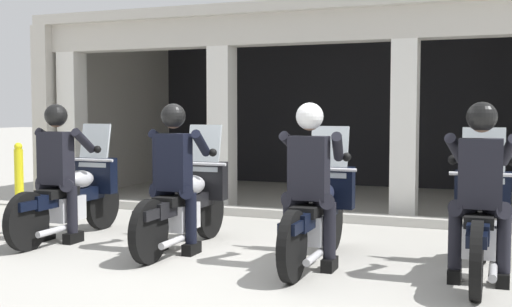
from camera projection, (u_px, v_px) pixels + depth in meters
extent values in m
plane|color=#A8A59E|center=(318.00, 216.00, 9.28)|extent=(80.00, 80.00, 0.00)
cube|color=black|center=(363.00, 113.00, 13.03)|extent=(9.28, 0.24, 2.92)
cube|color=#BCB7AD|center=(309.00, 28.00, 9.28)|extent=(9.28, 0.36, 0.44)
cube|color=#BCB7AD|center=(340.00, 24.00, 11.02)|extent=(9.28, 4.48, 0.16)
cube|color=#BCB7AD|center=(115.00, 113.00, 12.75)|extent=(0.30, 4.48, 2.92)
cube|color=silver|center=(73.00, 127.00, 10.86)|extent=(0.35, 0.36, 2.48)
cube|color=silver|center=(222.00, 128.00, 9.87)|extent=(0.35, 0.36, 2.48)
cube|color=silver|center=(405.00, 130.00, 8.89)|extent=(0.35, 0.36, 2.48)
cube|color=#B7B5AD|center=(298.00, 215.00, 8.99)|extent=(8.88, 0.24, 0.12)
cylinder|color=black|center=(102.00, 204.00, 8.22)|extent=(0.09, 0.64, 0.64)
cylinder|color=black|center=(27.00, 221.00, 6.92)|extent=(0.09, 0.64, 0.64)
cube|color=black|center=(102.00, 188.00, 8.21)|extent=(0.14, 0.44, 0.08)
cube|color=silver|center=(65.00, 208.00, 7.52)|extent=(0.28, 0.44, 0.28)
cube|color=black|center=(67.00, 197.00, 7.56)|extent=(0.18, 1.24, 0.16)
ellipsoid|color=#B2B2B7|center=(79.00, 180.00, 7.75)|extent=(0.26, 0.48, 0.22)
cube|color=black|center=(57.00, 193.00, 7.39)|extent=(0.24, 0.52, 0.10)
cube|color=black|center=(30.00, 204.00, 6.96)|extent=(0.16, 0.48, 0.10)
cylinder|color=silver|center=(99.00, 186.00, 8.15)|extent=(0.05, 0.24, 0.53)
cube|color=black|center=(96.00, 175.00, 8.09)|extent=(0.52, 0.16, 0.44)
sphere|color=silver|center=(101.00, 173.00, 8.18)|extent=(0.18, 0.18, 0.18)
cube|color=silver|center=(95.00, 146.00, 8.04)|extent=(0.40, 0.14, 0.54)
cylinder|color=silver|center=(91.00, 160.00, 7.98)|extent=(0.62, 0.04, 0.04)
cylinder|color=silver|center=(54.00, 231.00, 7.17)|extent=(0.07, 0.55, 0.07)
cube|color=black|center=(56.00, 158.00, 7.34)|extent=(0.36, 0.22, 0.60)
cube|color=#14193F|center=(62.00, 156.00, 7.45)|extent=(0.05, 0.02, 0.32)
sphere|color=#936B51|center=(56.00, 118.00, 7.33)|extent=(0.21, 0.21, 0.21)
sphere|color=black|center=(56.00, 115.00, 7.33)|extent=(0.26, 0.26, 0.26)
cylinder|color=black|center=(67.00, 185.00, 7.33)|extent=(0.26, 0.29, 0.17)
cylinder|color=black|center=(72.00, 210.00, 7.33)|extent=(0.12, 0.12, 0.53)
cube|color=black|center=(73.00, 238.00, 7.36)|extent=(0.11, 0.26, 0.12)
cylinder|color=black|center=(47.00, 184.00, 7.43)|extent=(0.26, 0.29, 0.17)
cylinder|color=black|center=(44.00, 208.00, 7.47)|extent=(0.12, 0.12, 0.53)
cube|color=black|center=(45.00, 235.00, 7.50)|extent=(0.11, 0.26, 0.12)
cylinder|color=black|center=(84.00, 141.00, 7.47)|extent=(0.19, 0.48, 0.31)
sphere|color=black|center=(97.00, 149.00, 7.65)|extent=(0.09, 0.09, 0.09)
cylinder|color=black|center=(53.00, 140.00, 7.62)|extent=(0.19, 0.48, 0.31)
sphere|color=black|center=(61.00, 148.00, 7.84)|extent=(0.09, 0.09, 0.09)
cylinder|color=black|center=(209.00, 211.00, 7.64)|extent=(0.09, 0.64, 0.64)
cylinder|color=black|center=(149.00, 232.00, 6.33)|extent=(0.09, 0.64, 0.64)
cube|color=black|center=(209.00, 194.00, 7.62)|extent=(0.14, 0.44, 0.08)
cube|color=silver|center=(180.00, 217.00, 6.93)|extent=(0.28, 0.44, 0.28)
cube|color=black|center=(182.00, 204.00, 6.97)|extent=(0.18, 1.24, 0.16)
ellipsoid|color=#B2B2B7|center=(191.00, 185.00, 7.17)|extent=(0.26, 0.48, 0.22)
cube|color=black|center=(174.00, 200.00, 6.80)|extent=(0.24, 0.52, 0.10)
cube|color=black|center=(152.00, 213.00, 6.38)|extent=(0.16, 0.48, 0.10)
cylinder|color=silver|center=(207.00, 192.00, 7.56)|extent=(0.05, 0.24, 0.53)
cube|color=black|center=(205.00, 180.00, 7.50)|extent=(0.52, 0.16, 0.44)
sphere|color=silver|center=(209.00, 178.00, 7.59)|extent=(0.18, 0.18, 0.18)
cube|color=silver|center=(204.00, 148.00, 7.46)|extent=(0.40, 0.14, 0.54)
cylinder|color=silver|center=(201.00, 164.00, 7.39)|extent=(0.62, 0.04, 0.04)
cylinder|color=silver|center=(174.00, 241.00, 6.58)|extent=(0.07, 0.55, 0.07)
cube|color=black|center=(173.00, 162.00, 6.76)|extent=(0.36, 0.22, 0.60)
cube|color=black|center=(178.00, 159.00, 6.87)|extent=(0.05, 0.02, 0.32)
sphere|color=#936B51|center=(173.00, 119.00, 6.74)|extent=(0.21, 0.21, 0.21)
sphere|color=black|center=(173.00, 116.00, 6.74)|extent=(0.26, 0.26, 0.26)
cylinder|color=black|center=(186.00, 192.00, 6.74)|extent=(0.26, 0.29, 0.17)
cylinder|color=black|center=(191.00, 218.00, 6.74)|extent=(0.12, 0.12, 0.53)
cube|color=black|center=(192.00, 249.00, 6.77)|extent=(0.11, 0.26, 0.12)
cylinder|color=black|center=(162.00, 191.00, 6.84)|extent=(0.26, 0.29, 0.17)
cylinder|color=black|center=(157.00, 216.00, 6.88)|extent=(0.12, 0.12, 0.53)
cube|color=black|center=(158.00, 246.00, 6.91)|extent=(0.11, 0.26, 0.12)
cylinder|color=black|center=(201.00, 143.00, 6.88)|extent=(0.19, 0.48, 0.31)
sphere|color=black|center=(213.00, 153.00, 7.07)|extent=(0.09, 0.09, 0.09)
cylinder|color=black|center=(165.00, 143.00, 7.04)|extent=(0.19, 0.48, 0.31)
sphere|color=black|center=(171.00, 151.00, 7.25)|extent=(0.09, 0.09, 0.09)
cylinder|color=black|center=(332.00, 221.00, 6.94)|extent=(0.09, 0.64, 0.64)
cylinder|color=black|center=(292.00, 246.00, 5.64)|extent=(0.09, 0.64, 0.64)
cube|color=black|center=(332.00, 202.00, 6.93)|extent=(0.14, 0.44, 0.08)
cube|color=silver|center=(313.00, 228.00, 6.24)|extent=(0.28, 0.44, 0.28)
cube|color=black|center=(314.00, 214.00, 6.28)|extent=(0.18, 1.24, 0.16)
ellipsoid|color=#1E2338|center=(320.00, 193.00, 6.47)|extent=(0.26, 0.48, 0.22)
cube|color=black|center=(309.00, 210.00, 6.11)|extent=(0.24, 0.52, 0.10)
cube|color=black|center=(294.00, 225.00, 5.68)|extent=(0.16, 0.48, 0.10)
cylinder|color=silver|center=(331.00, 200.00, 6.87)|extent=(0.05, 0.24, 0.53)
cube|color=black|center=(329.00, 187.00, 6.81)|extent=(0.52, 0.16, 0.44)
sphere|color=silver|center=(332.00, 184.00, 6.90)|extent=(0.18, 0.18, 0.18)
cube|color=silver|center=(329.00, 152.00, 6.76)|extent=(0.40, 0.14, 0.54)
cylinder|color=silver|center=(327.00, 169.00, 6.70)|extent=(0.62, 0.04, 0.04)
cylinder|color=silver|center=(315.00, 257.00, 5.89)|extent=(0.07, 0.55, 0.07)
cube|color=black|center=(309.00, 168.00, 6.06)|extent=(0.36, 0.22, 0.60)
cube|color=#591414|center=(312.00, 165.00, 6.17)|extent=(0.05, 0.02, 0.32)
sphere|color=tan|center=(310.00, 120.00, 6.05)|extent=(0.21, 0.21, 0.21)
sphere|color=silver|center=(310.00, 116.00, 6.05)|extent=(0.26, 0.26, 0.26)
cylinder|color=black|center=(324.00, 201.00, 6.05)|extent=(0.26, 0.29, 0.17)
cylinder|color=black|center=(330.00, 230.00, 6.05)|extent=(0.12, 0.12, 0.53)
cube|color=black|center=(330.00, 264.00, 6.08)|extent=(0.11, 0.26, 0.12)
cylinder|color=black|center=(295.00, 200.00, 6.15)|extent=(0.26, 0.29, 0.17)
cylinder|color=black|center=(289.00, 228.00, 6.19)|extent=(0.12, 0.12, 0.53)
cube|color=black|center=(289.00, 261.00, 6.22)|extent=(0.11, 0.26, 0.12)
cylinder|color=black|center=(338.00, 147.00, 6.19)|extent=(0.19, 0.48, 0.31)
sphere|color=black|center=(347.00, 157.00, 6.38)|extent=(0.09, 0.09, 0.09)
cylinder|color=black|center=(294.00, 146.00, 6.34)|extent=(0.19, 0.48, 0.31)
sphere|color=black|center=(296.00, 156.00, 6.56)|extent=(0.09, 0.09, 0.09)
cylinder|color=black|center=(482.00, 230.00, 6.41)|extent=(0.09, 0.64, 0.64)
cylinder|color=black|center=(477.00, 261.00, 5.11)|extent=(0.09, 0.64, 0.64)
cube|color=black|center=(483.00, 209.00, 6.40)|extent=(0.14, 0.44, 0.08)
cube|color=silver|center=(480.00, 239.00, 5.71)|extent=(0.28, 0.44, 0.28)
cube|color=black|center=(480.00, 224.00, 5.75)|extent=(0.18, 1.24, 0.16)
ellipsoid|color=#B2B2B7|center=(481.00, 201.00, 5.94)|extent=(0.26, 0.48, 0.22)
cube|color=black|center=(480.00, 219.00, 5.57)|extent=(0.24, 0.52, 0.10)
cube|color=black|center=(477.00, 237.00, 5.15)|extent=(0.16, 0.48, 0.10)
cylinder|color=silver|center=(482.00, 207.00, 6.34)|extent=(0.05, 0.24, 0.53)
cube|color=black|center=(483.00, 194.00, 6.27)|extent=(0.52, 0.16, 0.44)
sphere|color=silver|center=(483.00, 191.00, 6.36)|extent=(0.18, 0.18, 0.18)
cube|color=silver|center=(483.00, 156.00, 6.23)|extent=(0.40, 0.14, 0.54)
cylinder|color=silver|center=(483.00, 174.00, 6.17)|extent=(0.62, 0.04, 0.04)
cylinder|color=silver|center=(493.00, 271.00, 5.35)|extent=(0.07, 0.55, 0.07)
cube|color=black|center=(481.00, 173.00, 5.53)|extent=(0.36, 0.22, 0.60)
cube|color=#14193F|center=(481.00, 170.00, 5.64)|extent=(0.05, 0.02, 0.32)
sphere|color=tan|center=(482.00, 120.00, 5.52)|extent=(0.21, 0.21, 0.21)
sphere|color=black|center=(482.00, 117.00, 5.52)|extent=(0.26, 0.26, 0.26)
cylinder|color=black|center=(497.00, 210.00, 5.52)|extent=(0.26, 0.29, 0.17)
cylinder|color=black|center=(504.00, 242.00, 5.51)|extent=(0.12, 0.12, 0.53)
cube|color=black|center=(503.00, 279.00, 5.54)|extent=(0.11, 0.26, 0.12)
cylinder|color=black|center=(463.00, 208.00, 5.62)|extent=(0.26, 0.29, 0.17)
cylinder|color=black|center=(455.00, 239.00, 5.66)|extent=(0.12, 0.12, 0.53)
cube|color=black|center=(454.00, 275.00, 5.69)|extent=(0.11, 0.26, 0.12)
cylinder|color=black|center=(508.00, 150.00, 5.65)|extent=(0.19, 0.48, 0.31)
cylinder|color=black|center=(456.00, 149.00, 5.81)|extent=(0.19, 0.48, 0.31)
sphere|color=black|center=(453.00, 160.00, 6.03)|extent=(0.09, 0.09, 0.09)
cylinder|color=yellow|center=(19.00, 177.00, 10.26)|extent=(0.14, 0.14, 0.90)
sphere|color=yellow|center=(18.00, 147.00, 10.23)|extent=(0.13, 0.13, 0.13)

